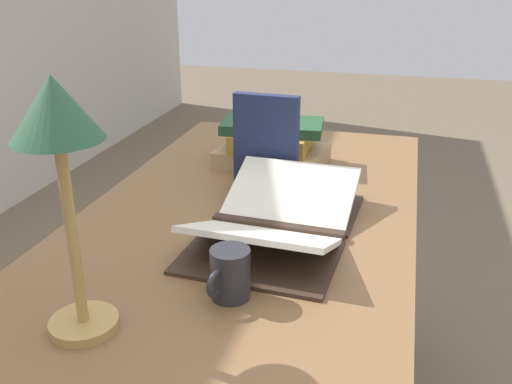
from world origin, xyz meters
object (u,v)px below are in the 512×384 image
open_book (277,221)px  reading_lamp (59,141)px  book_stack_tall (272,145)px  book_standing_upright (266,142)px  coffee_mug (230,274)px

open_book → reading_lamp: size_ratio=1.23×
book_stack_tall → book_standing_upright: 0.19m
book_stack_tall → book_standing_upright: size_ratio=1.30×
book_standing_upright → reading_lamp: 0.71m
reading_lamp → open_book: bearing=-27.9°
book_standing_upright → coffee_mug: bearing=-169.5°
book_stack_tall → book_standing_upright: bearing=-171.6°
book_standing_upright → reading_lamp: bearing=171.9°
book_stack_tall → reading_lamp: size_ratio=0.77×
book_standing_upright → reading_lamp: reading_lamp is taller
open_book → book_standing_upright: book_standing_upright is taller
book_stack_tall → reading_lamp: (-0.84, 0.11, 0.26)m
book_stack_tall → coffee_mug: book_stack_tall is taller
book_standing_upright → coffee_mug: book_standing_upright is taller
open_book → book_standing_upright: bearing=22.6°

